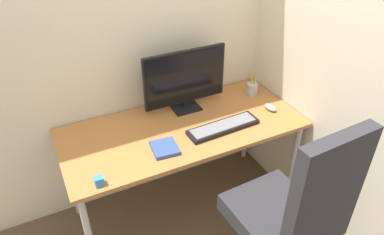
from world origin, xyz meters
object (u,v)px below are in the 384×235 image
object	(u,v)px
office_chair	(293,213)
desk_clamp_accessory	(99,181)
mouse	(270,107)
keyboard	(223,127)
monitor	(185,79)
pen_holder	(252,89)
notebook	(165,148)

from	to	relation	value
office_chair	desk_clamp_accessory	world-z (taller)	office_chair
mouse	desk_clamp_accessory	size ratio (longest dim) A/B	1.95
keyboard	monitor	bearing A→B (deg)	107.96
office_chair	monitor	xyz separation A→B (m)	(-0.13, 1.01, 0.34)
office_chair	monitor	bearing A→B (deg)	97.59
office_chair	keyboard	xyz separation A→B (m)	(-0.03, 0.68, 0.13)
monitor	pen_holder	size ratio (longest dim) A/B	3.43
monitor	notebook	xyz separation A→B (m)	(-0.31, -0.36, -0.21)
mouse	notebook	xyz separation A→B (m)	(-0.82, -0.08, -0.01)
mouse	notebook	world-z (taller)	mouse
mouse	pen_holder	world-z (taller)	pen_holder
pen_holder	desk_clamp_accessory	bearing A→B (deg)	-160.67
monitor	office_chair	bearing A→B (deg)	-82.41
mouse	keyboard	bearing A→B (deg)	-176.16
mouse	pen_holder	xyz separation A→B (m)	(0.01, 0.24, 0.03)
pen_holder	office_chair	bearing A→B (deg)	-111.75
office_chair	mouse	bearing A→B (deg)	62.53
office_chair	monitor	world-z (taller)	office_chair
office_chair	desk_clamp_accessory	xyz separation A→B (m)	(-0.86, 0.53, 0.14)
notebook	office_chair	bearing A→B (deg)	-49.82
notebook	pen_holder	bearing A→B (deg)	26.97
office_chair	mouse	distance (m)	0.83
pen_holder	notebook	distance (m)	0.89
monitor	desk_clamp_accessory	xyz separation A→B (m)	(-0.73, -0.48, -0.20)
monitor	keyboard	bearing A→B (deg)	-72.04
desk_clamp_accessory	notebook	bearing A→B (deg)	15.62
notebook	mouse	bearing A→B (deg)	11.48
office_chair	mouse	size ratio (longest dim) A/B	12.12
desk_clamp_accessory	pen_holder	bearing A→B (deg)	19.33
keyboard	desk_clamp_accessory	bearing A→B (deg)	-169.97
office_chair	mouse	world-z (taller)	office_chair
monitor	notebook	size ratio (longest dim) A/B	3.53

